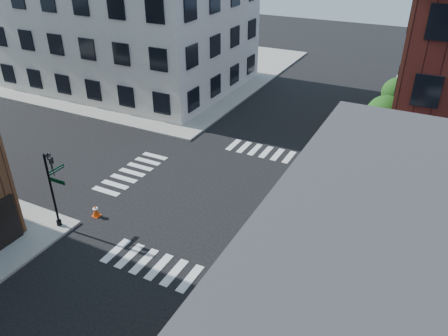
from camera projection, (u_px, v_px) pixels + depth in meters
name	position (u px, v px, depth m)	size (l,w,h in m)	color
ground	(223.00, 198.00, 27.02)	(120.00, 120.00, 0.00)	black
sidewalk_nw	(146.00, 67.00, 51.65)	(30.00, 30.00, 0.15)	gray
building_nw	(129.00, 30.00, 44.32)	(22.00, 16.00, 11.00)	beige
tree_near	(386.00, 117.00, 30.24)	(2.69, 2.69, 4.49)	black
tree_far	(397.00, 95.00, 35.05)	(2.43, 2.43, 4.07)	black
signal_pole	(53.00, 183.00, 23.10)	(1.29, 1.24, 4.60)	black
traffic_cone	(96.00, 211.00, 25.17)	(0.45, 0.45, 0.77)	#FC4C0B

